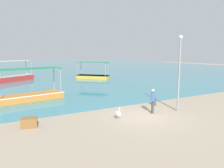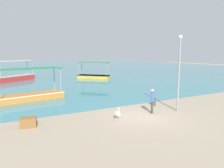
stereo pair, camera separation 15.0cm
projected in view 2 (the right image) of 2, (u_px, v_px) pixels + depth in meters
The scene contains 10 objects.
ground at pixel (144, 117), 14.29m from camera, with size 120.00×120.00×0.00m, color tan.
harbor_water at pixel (29, 68), 55.83m from camera, with size 110.00×90.00×0.00m, color teal.
fishing_boat_far_right at pixel (94, 75), 34.56m from camera, with size 4.72×4.71×2.60m.
fishing_boat_near_left at pixel (15, 77), 31.66m from camera, with size 5.76×4.50×2.94m.
fishing_boat_outer at pixel (30, 94), 19.09m from camera, with size 5.85×2.60×2.79m.
pelican at pixel (117, 114), 13.66m from camera, with size 0.30×0.80×0.80m.
lamp_post at pixel (179, 69), 15.23m from camera, with size 0.28×0.28×5.35m.
mooring_bollard at pixel (154, 100), 17.17m from camera, with size 0.29×0.29×0.78m.
fisherman_standing at pixel (152, 100), 14.96m from camera, with size 0.41×0.45×1.69m.
cargo_crate at pixel (28, 122), 12.26m from camera, with size 0.86×0.59×0.55m, color brown.
Camera 2 is at (-8.52, -11.09, 4.21)m, focal length 35.00 mm.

